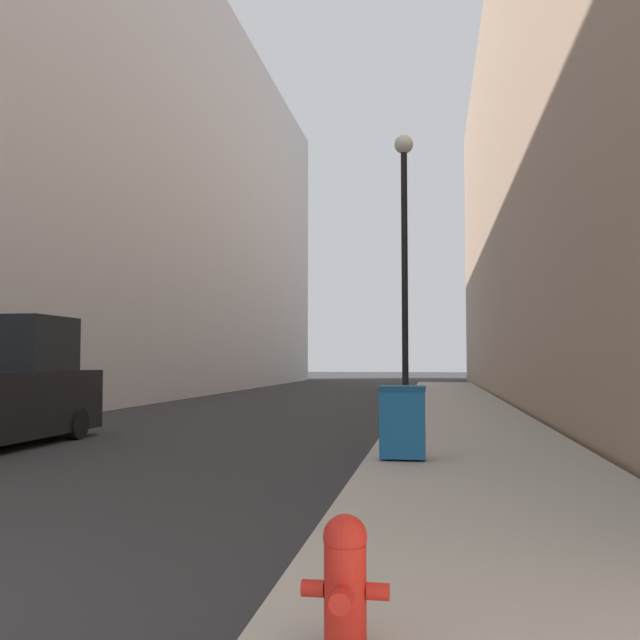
% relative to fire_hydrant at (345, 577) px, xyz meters
% --- Properties ---
extents(sidewalk_right, '(3.62, 60.00, 0.12)m').
position_rel_fire_hydrant_xyz_m(sidewalk_right, '(1.23, 17.35, -0.42)').
color(sidewalk_right, '#ADA89E').
rests_on(sidewalk_right, ground).
extents(building_left_glass, '(12.00, 60.00, 20.40)m').
position_rel_fire_hydrant_xyz_m(building_left_glass, '(-15.99, 25.35, 9.72)').
color(building_left_glass, '#BCBCC1').
rests_on(building_left_glass, ground).
extents(fire_hydrant, '(0.47, 0.35, 0.68)m').
position_rel_fire_hydrant_xyz_m(fire_hydrant, '(0.00, 0.00, 0.00)').
color(fire_hydrant, red).
rests_on(fire_hydrant, sidewalk_right).
extents(trash_bin, '(0.70, 0.60, 1.11)m').
position_rel_fire_hydrant_xyz_m(trash_bin, '(-0.00, 7.18, 0.22)').
color(trash_bin, '#19609E').
rests_on(trash_bin, sidewalk_right).
extents(lamppost, '(0.38, 0.38, 6.11)m').
position_rel_fire_hydrant_xyz_m(lamppost, '(-0.09, 10.62, 3.33)').
color(lamppost, black).
rests_on(lamppost, sidewalk_right).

